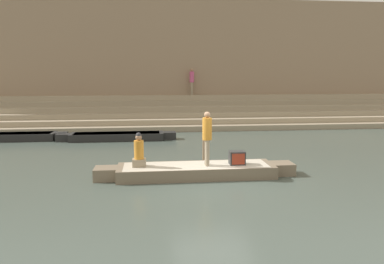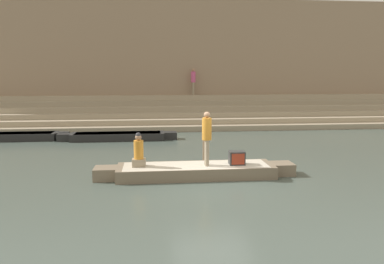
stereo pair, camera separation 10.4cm
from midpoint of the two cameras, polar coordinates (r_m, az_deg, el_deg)
ground_plane at (r=11.87m, az=2.90°, el=-7.39°), size 120.00×120.00×0.00m
ghat_steps at (r=23.96m, az=-1.93°, el=2.58°), size 36.00×4.17×1.88m
back_wall at (r=25.92m, az=-2.35°, el=10.58°), size 34.20×1.28×8.21m
rowboat_main at (r=12.22m, az=0.38°, el=-5.88°), size 6.49×1.43×0.39m
person_standing at (r=11.94m, az=2.07°, el=-0.36°), size 0.31×0.31×1.75m
person_rowing at (r=12.03m, az=-8.33°, el=-3.11°), size 0.43×0.34×1.10m
tv_set at (r=12.31m, az=6.64°, el=-3.92°), size 0.50×0.39×0.44m
moored_boat_shore at (r=19.23m, az=-11.49°, el=-0.63°), size 5.92×1.08×0.37m
moored_boat_distant at (r=20.81m, az=-25.83°, el=-0.63°), size 5.36×1.08×0.37m
mooring_post at (r=14.16m, az=1.69°, el=-2.55°), size 0.15×0.15×1.03m
person_on_steps at (r=25.05m, az=-0.15°, el=7.98°), size 0.30×0.30×1.76m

